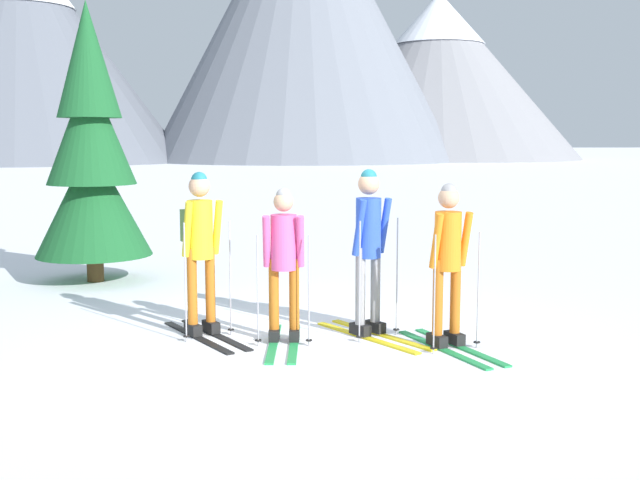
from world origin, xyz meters
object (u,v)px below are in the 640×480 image
(skier_in_blue, at_px, (369,243))
(skier_in_orange, at_px, (448,258))
(skier_in_yellow, at_px, (200,243))
(pine_tree_near, at_px, (91,156))
(skier_in_pink, at_px, (284,259))

(skier_in_blue, bearing_deg, skier_in_orange, -36.88)
(skier_in_orange, bearing_deg, skier_in_yellow, 163.55)
(skier_in_yellow, xyz_separation_m, pine_tree_near, (-1.81, 3.49, 0.89))
(skier_in_yellow, xyz_separation_m, skier_in_orange, (2.61, -0.77, -0.09))
(skier_in_orange, height_order, pine_tree_near, pine_tree_near)
(skier_in_pink, height_order, skier_in_orange, skier_in_orange)
(skier_in_yellow, relative_size, pine_tree_near, 0.43)
(skier_in_blue, bearing_deg, pine_tree_near, 134.82)
(skier_in_yellow, distance_m, skier_in_pink, 1.00)
(pine_tree_near, bearing_deg, skier_in_blue, -45.18)
(skier_in_blue, height_order, skier_in_orange, skier_in_blue)
(pine_tree_near, bearing_deg, skier_in_orange, -43.92)
(skier_in_yellow, bearing_deg, pine_tree_near, 117.47)
(skier_in_blue, distance_m, skier_in_orange, 0.94)
(skier_in_yellow, height_order, pine_tree_near, pine_tree_near)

